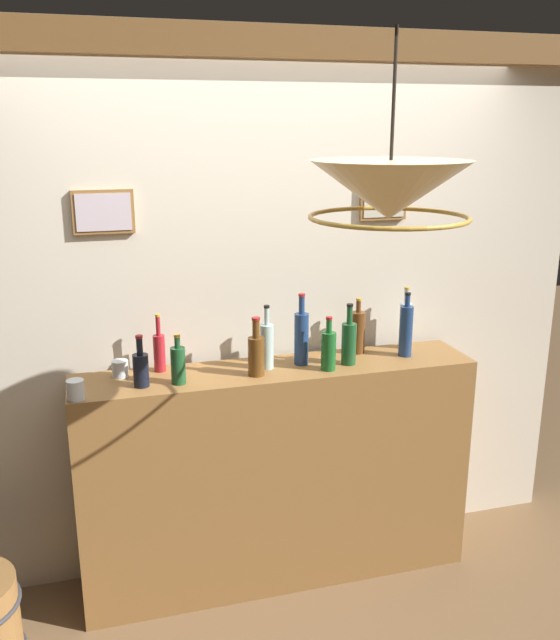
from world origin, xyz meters
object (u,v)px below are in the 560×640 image
(liquor_bottle_brandy, at_px, (406,330))
(liquor_bottle_bourbon, at_px, (358,331))
(liquor_bottle_tequila, at_px, (178,364))
(glass_tumbler_highball, at_px, (261,354))
(liquor_bottle_sherry, at_px, (349,342))
(glass_tumbler_shot, at_px, (76,390))
(liquor_bottle_rye, at_px, (159,351))
(liquor_bottle_gin, at_px, (301,337))
(glass_tumbler_rocks, at_px, (120,369))
(liquor_bottle_mezcal, at_px, (141,368))
(liquor_bottle_port, at_px, (405,324))
(pendant_lamp, at_px, (390,192))
(liquor_bottle_whiskey, at_px, (256,354))
(liquor_bottle_rum, at_px, (267,345))
(liquor_bottle_amaro, at_px, (329,350))

(liquor_bottle_brandy, xyz_separation_m, liquor_bottle_bourbon, (-0.21, 0.11, -0.02))
(liquor_bottle_tequila, bearing_deg, glass_tumbler_highball, 24.45)
(liquor_bottle_sherry, height_order, glass_tumbler_shot, liquor_bottle_sherry)
(glass_tumbler_highball, bearing_deg, liquor_bottle_rye, -178.63)
(liquor_bottle_gin, relative_size, glass_tumbler_shot, 3.97)
(liquor_bottle_bourbon, height_order, glass_tumbler_rocks, liquor_bottle_bourbon)
(liquor_bottle_gin, height_order, liquor_bottle_mezcal, liquor_bottle_gin)
(liquor_bottle_gin, relative_size, liquor_bottle_port, 1.09)
(liquor_bottle_port, xyz_separation_m, glass_tumbler_rocks, (-1.43, -0.04, -0.09))
(pendant_lamp, bearing_deg, liquor_bottle_tequila, 133.19)
(liquor_bottle_whiskey, relative_size, liquor_bottle_rye, 1.00)
(liquor_bottle_brandy, distance_m, liquor_bottle_sherry, 0.32)
(glass_tumbler_shot, bearing_deg, liquor_bottle_sherry, 4.90)
(liquor_bottle_mezcal, relative_size, liquor_bottle_rum, 0.76)
(liquor_bottle_gin, distance_m, glass_tumbler_highball, 0.22)
(liquor_bottle_rye, relative_size, liquor_bottle_bourbon, 0.98)
(liquor_bottle_rye, height_order, glass_tumbler_rocks, liquor_bottle_rye)
(liquor_bottle_bourbon, bearing_deg, liquor_bottle_mezcal, -170.99)
(liquor_bottle_brandy, bearing_deg, liquor_bottle_whiskey, -175.29)
(liquor_bottle_gin, bearing_deg, liquor_bottle_port, 9.24)
(liquor_bottle_brandy, distance_m, glass_tumbler_shot, 1.58)
(liquor_bottle_brandy, xyz_separation_m, liquor_bottle_gin, (-0.53, 0.02, 0.00))
(liquor_bottle_tequila, height_order, glass_tumbler_shot, liquor_bottle_tequila)
(liquor_bottle_port, bearing_deg, liquor_bottle_mezcal, -172.35)
(liquor_bottle_rum, bearing_deg, liquor_bottle_amaro, -19.86)
(liquor_bottle_amaro, distance_m, liquor_bottle_rum, 0.29)
(liquor_bottle_rum, bearing_deg, liquor_bottle_whiskey, -132.86)
(liquor_bottle_amaro, distance_m, liquor_bottle_tequila, 0.70)
(liquor_bottle_whiskey, bearing_deg, liquor_bottle_amaro, -3.75)
(liquor_bottle_port, height_order, liquor_bottle_rum, liquor_bottle_port)
(liquor_bottle_brandy, relative_size, liquor_bottle_mezcal, 1.38)
(liquor_bottle_sherry, distance_m, pendant_lamp, 1.08)
(liquor_bottle_brandy, distance_m, liquor_bottle_rye, 1.20)
(liquor_bottle_port, distance_m, liquor_bottle_rum, 0.77)
(liquor_bottle_whiskey, height_order, liquor_bottle_rye, same)
(liquor_bottle_whiskey, bearing_deg, glass_tumbler_rocks, 166.21)
(liquor_bottle_sherry, relative_size, liquor_bottle_rum, 0.97)
(liquor_bottle_rum, bearing_deg, glass_tumbler_shot, -169.78)
(liquor_bottle_gin, height_order, liquor_bottle_rum, liquor_bottle_gin)
(liquor_bottle_gin, height_order, glass_tumbler_rocks, liquor_bottle_gin)
(pendant_lamp, bearing_deg, liquor_bottle_rum, 106.33)
(liquor_bottle_bourbon, height_order, liquor_bottle_sherry, liquor_bottle_sherry)
(liquor_bottle_rum, xyz_separation_m, pendant_lamp, (0.23, -0.78, 0.77))
(liquor_bottle_whiskey, relative_size, glass_tumbler_highball, 3.91)
(liquor_bottle_amaro, xyz_separation_m, liquor_bottle_tequila, (-0.70, 0.01, -0.01))
(liquor_bottle_bourbon, xyz_separation_m, glass_tumbler_rocks, (-1.17, -0.03, -0.07))
(liquor_bottle_port, xyz_separation_m, glass_tumbler_shot, (-1.63, -0.26, -0.08))
(liquor_bottle_rye, xyz_separation_m, pendant_lamp, (0.72, -0.88, 0.79))
(liquor_bottle_amaro, distance_m, liquor_bottle_mezcal, 0.86)
(liquor_bottle_port, bearing_deg, liquor_bottle_whiskey, -167.53)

